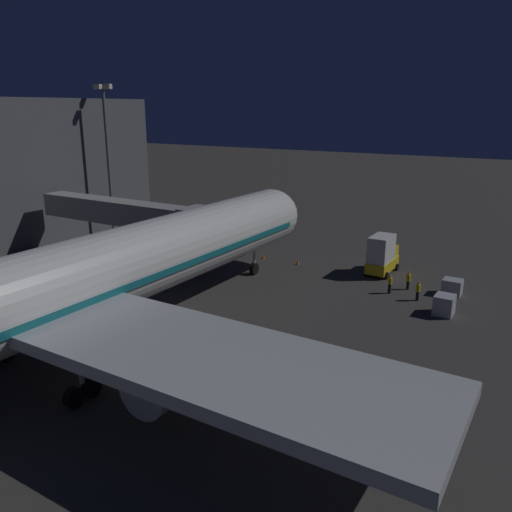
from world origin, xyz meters
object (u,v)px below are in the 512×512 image
traffic_cone_nose_starboard (263,256)px  apron_floodlight_mast (108,151)px  ground_crew_by_belt_loader (408,280)px  ground_crew_under_port_wing (390,283)px  airliner_at_gate (18,304)px  cargo_truck_aft (382,255)px  baggage_container_mid_row (444,305)px  traffic_cone_nose_port (298,262)px  baggage_container_near_belt (452,287)px  ground_crew_marshaller_fwd (418,290)px  jet_bridge (136,215)px

traffic_cone_nose_starboard → apron_floodlight_mast: bearing=1.2°
ground_crew_by_belt_loader → ground_crew_under_port_wing: size_ratio=0.98×
airliner_at_gate → traffic_cone_nose_starboard: bearing=-86.0°
cargo_truck_aft → airliner_at_gate: bearing=71.8°
baggage_container_mid_row → traffic_cone_nose_starboard: (21.21, -6.42, -0.56)m
baggage_container_mid_row → traffic_cone_nose_port: size_ratio=3.17×
cargo_truck_aft → ground_crew_under_port_wing: size_ratio=2.77×
cargo_truck_aft → baggage_container_mid_row: cargo_truck_aft is taller
traffic_cone_nose_port → ground_crew_by_belt_loader: bearing=171.7°
baggage_container_near_belt → ground_crew_by_belt_loader: ground_crew_by_belt_loader is taller
baggage_container_near_belt → baggage_container_mid_row: bearing=94.8°
airliner_at_gate → ground_crew_by_belt_loader: bearing=-116.2°
airliner_at_gate → apron_floodlight_mast: size_ratio=3.42×
apron_floodlight_mast → cargo_truck_aft: apron_floodlight_mast is taller
cargo_truck_aft → ground_crew_by_belt_loader: cargo_truck_aft is taller
airliner_at_gate → traffic_cone_nose_port: airliner_at_gate is taller
apron_floodlight_mast → baggage_container_near_belt: apron_floodlight_mast is taller
apron_floodlight_mast → baggage_container_near_belt: (-44.06, 0.64, -10.39)m
apron_floodlight_mast → baggage_container_near_belt: bearing=179.2°
traffic_cone_nose_port → traffic_cone_nose_starboard: bearing=0.0°
traffic_cone_nose_port → traffic_cone_nose_starboard: 4.40m
apron_floodlight_mast → ground_crew_marshaller_fwd: apron_floodlight_mast is taller
airliner_at_gate → apron_floodlight_mast: airliner_at_gate is taller
airliner_at_gate → ground_crew_under_port_wing: (-13.60, -27.95, -4.42)m
ground_crew_marshaller_fwd → traffic_cone_nose_starboard: (18.48, -4.29, -0.69)m
airliner_at_gate → baggage_container_near_belt: (-18.56, -30.61, -4.67)m
baggage_container_mid_row → traffic_cone_nose_port: (16.81, -6.42, -0.56)m
ground_crew_marshaller_fwd → traffic_cone_nose_port: (14.08, -4.29, -0.69)m
jet_bridge → ground_crew_under_port_wing: (-26.19, -5.29, -4.54)m
airliner_at_gate → baggage_container_near_belt: 36.10m
ground_crew_by_belt_loader → traffic_cone_nose_starboard: (16.94, -1.82, -0.68)m
ground_crew_under_port_wing → apron_floodlight_mast: bearing=-4.8°
ground_crew_marshaller_fwd → apron_floodlight_mast: bearing=-5.2°
traffic_cone_nose_starboard → baggage_container_near_belt: bearing=176.9°
airliner_at_gate → ground_crew_marshaller_fwd: (-16.28, -27.43, -4.43)m
jet_bridge → cargo_truck_aft: 26.16m
jet_bridge → apron_floodlight_mast: 16.48m
airliner_at_gate → ground_crew_marshaller_fwd: bearing=-120.7°
airliner_at_gate → jet_bridge: airliner_at_gate is taller
baggage_container_mid_row → traffic_cone_nose_starboard: baggage_container_mid_row is taller
ground_crew_by_belt_loader → ground_crew_under_port_wing: ground_crew_under_port_wing is taller
baggage_container_near_belt → airliner_at_gate: bearing=58.8°
apron_floodlight_mast → traffic_cone_nose_starboard: bearing=-178.8°
apron_floodlight_mast → traffic_cone_nose_starboard: size_ratio=35.12×
airliner_at_gate → apron_floodlight_mast: bearing=-50.8°
cargo_truck_aft → baggage_container_mid_row: (-8.02, 8.12, -1.17)m
ground_crew_by_belt_loader → ground_crew_marshaller_fwd: bearing=122.1°
ground_crew_under_port_wing → traffic_cone_nose_port: ground_crew_under_port_wing is taller
airliner_at_gate → cargo_truck_aft: size_ratio=13.46×
airliner_at_gate → traffic_cone_nose_port: size_ratio=120.11×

